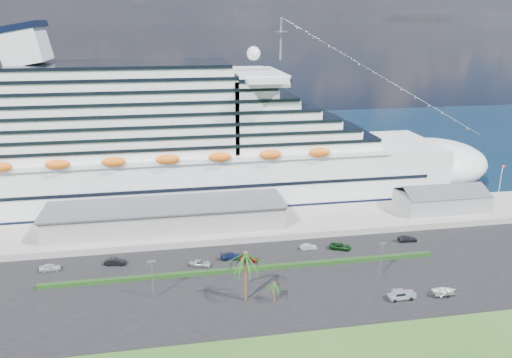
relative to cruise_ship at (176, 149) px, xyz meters
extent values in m
plane|color=#2C531B|center=(21.53, -64.00, -16.69)|extent=(420.00, 420.00, 0.00)
cube|color=black|center=(21.53, -53.00, -16.63)|extent=(140.00, 38.00, 0.12)
cube|color=gray|center=(21.53, -24.00, -15.79)|extent=(240.00, 20.00, 1.80)
cube|color=#0A1C31|center=(21.53, 66.00, -16.68)|extent=(420.00, 160.00, 0.02)
cube|color=silver|center=(1.53, 0.00, -8.69)|extent=(160.00, 30.00, 16.00)
ellipsoid|color=silver|center=(81.53, 0.00, -8.69)|extent=(40.00, 30.00, 16.00)
cube|color=black|center=(1.53, 0.00, -15.49)|extent=(164.00, 30.60, 2.40)
cube|color=silver|center=(-10.47, 0.00, 12.91)|extent=(128.00, 26.00, 24.80)
cube|color=silver|center=(24.33, 0.00, 20.71)|extent=(14.00, 38.00, 3.20)
cube|color=silver|center=(-38.47, 0.00, 30.31)|extent=(11.58, 14.00, 11.58)
cylinder|color=gray|center=(31.53, 0.00, 31.31)|extent=(0.70, 0.70, 12.00)
ellipsoid|color=orange|center=(-2.47, -15.80, 1.11)|extent=(90.00, 2.40, 2.60)
ellipsoid|color=orange|center=(-2.47, 15.80, 1.11)|extent=(90.00, 2.40, 2.60)
cube|color=black|center=(1.53, 0.00, -7.89)|extent=(144.00, 30.40, 0.90)
cube|color=gray|center=(-3.47, -24.00, -11.89)|extent=(60.00, 14.00, 6.00)
cube|color=#4C4C54|center=(-3.47, -24.00, -8.79)|extent=(61.00, 15.00, 0.40)
cube|color=gray|center=(73.53, -24.00, -12.49)|extent=(24.00, 12.00, 4.80)
cube|color=#4C4C54|center=(73.53, -27.00, -8.89)|extent=(24.00, 6.31, 2.74)
cube|color=#4C4C54|center=(73.53, -21.00, -8.89)|extent=(24.00, 6.31, 2.74)
cylinder|color=silver|center=(91.53, -24.00, -8.89)|extent=(0.16, 0.16, 12.00)
cube|color=red|center=(92.03, -24.00, -3.29)|extent=(1.00, 0.04, 0.70)
cube|color=black|center=(13.53, -48.00, -16.12)|extent=(88.00, 1.10, 0.90)
cylinder|color=gray|center=(-6.47, -56.00, -12.57)|extent=(0.24, 0.24, 8.00)
cube|color=gray|center=(-6.47, -56.00, -8.47)|extent=(1.60, 0.35, 0.35)
cylinder|color=gray|center=(41.53, -56.00, -12.57)|extent=(0.24, 0.24, 8.00)
cube|color=gray|center=(41.53, -56.00, -8.47)|extent=(1.60, 0.35, 0.35)
cylinder|color=#47301E|center=(11.53, -60.00, -11.44)|extent=(0.54, 0.54, 10.50)
sphere|color=#47301E|center=(11.53, -60.00, -6.19)|extent=(0.98, 0.98, 0.98)
cylinder|color=#47301E|center=(17.03, -61.50, -14.59)|extent=(0.35, 0.35, 4.20)
sphere|color=#47301E|center=(17.03, -61.50, -12.49)|extent=(0.73, 0.73, 0.73)
imported|color=#BEBEC0|center=(-29.33, -40.26, -15.80)|extent=(4.63, 2.00, 1.56)
imported|color=black|center=(-15.29, -40.01, -15.78)|extent=(5.02, 2.43, 1.58)
imported|color=#999CA2|center=(3.67, -43.89, -15.88)|extent=(5.47, 4.03, 1.38)
imported|color=#121D42|center=(11.15, -41.64, -15.81)|extent=(5.38, 2.35, 1.54)
imported|color=maroon|center=(14.94, -43.48, -15.81)|extent=(4.83, 3.17, 1.53)
imported|color=#A4A5AB|center=(30.16, -39.89, -15.90)|extent=(4.21, 1.71, 1.36)
imported|color=black|center=(37.76, -41.07, -15.86)|extent=(5.66, 4.27, 1.43)
imported|color=black|center=(55.88, -39.75, -15.84)|extent=(5.16, 2.37, 1.46)
cylinder|color=black|center=(40.35, -65.95, -16.18)|extent=(0.81, 0.31, 0.80)
cylinder|color=black|center=(40.35, -64.06, -16.18)|extent=(0.81, 0.31, 0.80)
cylinder|color=black|center=(43.84, -65.95, -16.18)|extent=(0.81, 0.31, 0.80)
cylinder|color=black|center=(43.84, -64.06, -16.18)|extent=(0.81, 0.31, 0.80)
cube|color=silver|center=(42.25, -65.00, -15.83)|extent=(5.45, 2.21, 0.70)
cube|color=silver|center=(43.69, -65.00, -15.43)|extent=(2.47, 2.04, 0.55)
cube|color=silver|center=(41.55, -65.00, -15.13)|extent=(2.27, 1.98, 0.95)
cube|color=black|center=(41.55, -65.00, -15.03)|extent=(2.07, 2.02, 0.55)
cube|color=silver|center=(39.96, -65.00, -15.63)|extent=(0.97, 1.93, 0.35)
cube|color=gray|center=(51.25, -65.30, -16.03)|extent=(4.60, 1.72, 0.12)
cylinder|color=gray|center=(49.15, -65.30, -16.03)|extent=(2.20, 0.09, 0.08)
cylinder|color=black|center=(51.65, -66.19, -16.26)|extent=(0.64, 0.22, 0.64)
cylinder|color=black|center=(51.65, -64.40, -16.26)|extent=(0.64, 0.22, 0.64)
imported|color=white|center=(51.25, -65.30, -15.44)|extent=(5.07, 3.64, 1.05)
camera|label=1|loc=(-1.62, -146.00, 36.70)|focal=35.00mm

